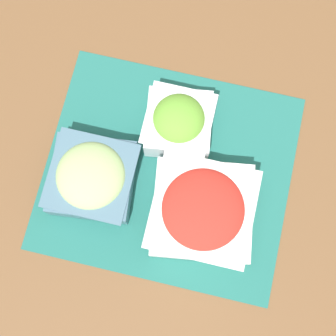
# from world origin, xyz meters

# --- Properties ---
(ground_plane) EXTENTS (3.00, 3.00, 0.00)m
(ground_plane) POSITION_xyz_m (0.00, 0.00, 0.00)
(ground_plane) COLOR brown
(placemat) EXTENTS (0.45, 0.40, 0.00)m
(placemat) POSITION_xyz_m (0.00, 0.00, 0.00)
(placemat) COLOR #236B60
(placemat) RESTS_ON ground_plane
(tomato_bowl) EXTENTS (0.19, 0.19, 0.07)m
(tomato_bowl) POSITION_xyz_m (0.08, -0.06, 0.04)
(tomato_bowl) COLOR white
(tomato_bowl) RESTS_ON placemat
(cucumber_bowl) EXTENTS (0.16, 0.16, 0.08)m
(cucumber_bowl) POSITION_xyz_m (-0.13, -0.05, 0.04)
(cucumber_bowl) COLOR slate
(cucumber_bowl) RESTS_ON placemat
(lettuce_bowl) EXTENTS (0.13, 0.13, 0.09)m
(lettuce_bowl) POSITION_xyz_m (-0.00, 0.08, 0.05)
(lettuce_bowl) COLOR white
(lettuce_bowl) RESTS_ON placemat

